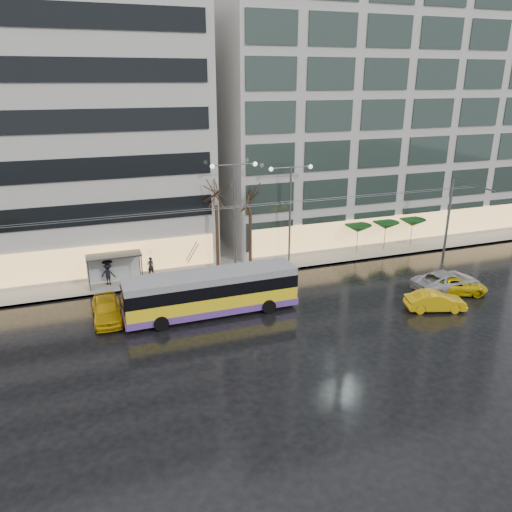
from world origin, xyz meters
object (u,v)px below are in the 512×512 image
street_lamp_near (235,202)px  trolleybus (212,294)px  bus_shelter (109,263)px  taxi_a (107,309)px

street_lamp_near → trolleybus: bearing=-118.2°
street_lamp_near → bus_shelter: bearing=-179.4°
trolleybus → street_lamp_near: (4.11, 7.65, 4.48)m
bus_shelter → street_lamp_near: 11.14m
bus_shelter → street_lamp_near: street_lamp_near is taller
trolleybus → bus_shelter: bearing=129.8°
bus_shelter → taxi_a: (-0.70, -6.05, -1.17)m
trolleybus → taxi_a: size_ratio=2.59×
trolleybus → taxi_a: (-6.98, 1.48, -0.71)m
trolleybus → bus_shelter: size_ratio=2.86×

